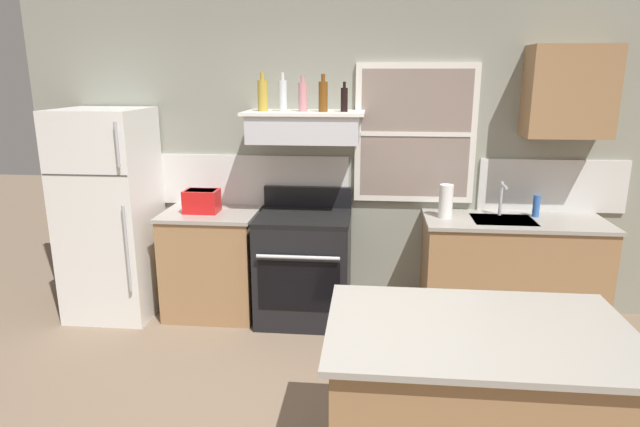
# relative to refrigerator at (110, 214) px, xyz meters

# --- Properties ---
(back_wall) EXTENTS (5.40, 0.11, 2.70)m
(back_wall) POSITION_rel_refrigerator_xyz_m (1.93, 0.39, 0.47)
(back_wall) COLOR gray
(back_wall) RESTS_ON ground_plane
(refrigerator) EXTENTS (0.70, 0.72, 1.76)m
(refrigerator) POSITION_rel_refrigerator_xyz_m (0.00, 0.00, 0.00)
(refrigerator) COLOR white
(refrigerator) RESTS_ON ground_plane
(counter_left_of_stove) EXTENTS (0.79, 0.63, 0.91)m
(counter_left_of_stove) POSITION_rel_refrigerator_xyz_m (0.85, 0.06, -0.43)
(counter_left_of_stove) COLOR #9E754C
(counter_left_of_stove) RESTS_ON ground_plane
(toaster) EXTENTS (0.30, 0.20, 0.19)m
(toaster) POSITION_rel_refrigerator_xyz_m (0.79, 0.04, 0.13)
(toaster) COLOR red
(toaster) RESTS_ON counter_left_of_stove
(stove_range) EXTENTS (0.76, 0.69, 1.09)m
(stove_range) POSITION_rel_refrigerator_xyz_m (1.65, 0.02, -0.42)
(stove_range) COLOR black
(stove_range) RESTS_ON ground_plane
(range_hood_shelf) EXTENTS (0.96, 0.52, 0.24)m
(range_hood_shelf) POSITION_rel_refrigerator_xyz_m (1.65, 0.12, 0.74)
(range_hood_shelf) COLOR silver
(bottle_champagne_gold_foil) EXTENTS (0.08, 0.08, 0.30)m
(bottle_champagne_gold_foil) POSITION_rel_refrigerator_xyz_m (1.32, 0.08, 0.99)
(bottle_champagne_gold_foil) COLOR #B29333
(bottle_champagne_gold_foil) RESTS_ON range_hood_shelf
(bottle_clear_tall) EXTENTS (0.06, 0.06, 0.30)m
(bottle_clear_tall) POSITION_rel_refrigerator_xyz_m (1.48, 0.07, 0.99)
(bottle_clear_tall) COLOR silver
(bottle_clear_tall) RESTS_ON range_hood_shelf
(bottle_rose_pink) EXTENTS (0.07, 0.07, 0.27)m
(bottle_rose_pink) POSITION_rel_refrigerator_xyz_m (1.64, 0.08, 0.98)
(bottle_rose_pink) COLOR #C67F84
(bottle_rose_pink) RESTS_ON range_hood_shelf
(bottle_amber_wine) EXTENTS (0.07, 0.07, 0.29)m
(bottle_amber_wine) POSITION_rel_refrigerator_xyz_m (1.81, 0.06, 0.99)
(bottle_amber_wine) COLOR brown
(bottle_amber_wine) RESTS_ON range_hood_shelf
(bottle_balsamic_dark) EXTENTS (0.06, 0.06, 0.23)m
(bottle_balsamic_dark) POSITION_rel_refrigerator_xyz_m (1.97, 0.08, 0.96)
(bottle_balsamic_dark) COLOR black
(bottle_balsamic_dark) RESTS_ON range_hood_shelf
(counter_right_with_sink) EXTENTS (1.43, 0.63, 0.91)m
(counter_right_with_sink) POSITION_rel_refrigerator_xyz_m (3.35, 0.06, -0.42)
(counter_right_with_sink) COLOR #9E754C
(counter_right_with_sink) RESTS_ON ground_plane
(sink_faucet) EXTENTS (0.03, 0.17, 0.28)m
(sink_faucet) POSITION_rel_refrigerator_xyz_m (3.25, 0.16, 0.20)
(sink_faucet) COLOR silver
(sink_faucet) RESTS_ON counter_right_with_sink
(paper_towel_roll) EXTENTS (0.11, 0.11, 0.27)m
(paper_towel_roll) POSITION_rel_refrigerator_xyz_m (2.80, 0.06, 0.16)
(paper_towel_roll) COLOR white
(paper_towel_roll) RESTS_ON counter_right_with_sink
(dish_soap_bottle) EXTENTS (0.06, 0.06, 0.18)m
(dish_soap_bottle) POSITION_rel_refrigerator_xyz_m (3.53, 0.16, 0.12)
(dish_soap_bottle) COLOR blue
(dish_soap_bottle) RESTS_ON counter_right_with_sink
(kitchen_island) EXTENTS (1.40, 0.90, 0.91)m
(kitchen_island) POSITION_rel_refrigerator_xyz_m (2.71, -1.90, -0.42)
(kitchen_island) COLOR #9E754C
(kitchen_island) RESTS_ON ground_plane
(upper_cabinet_right) EXTENTS (0.64, 0.32, 0.70)m
(upper_cabinet_right) POSITION_rel_refrigerator_xyz_m (3.70, 0.20, 1.02)
(upper_cabinet_right) COLOR #9E754C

